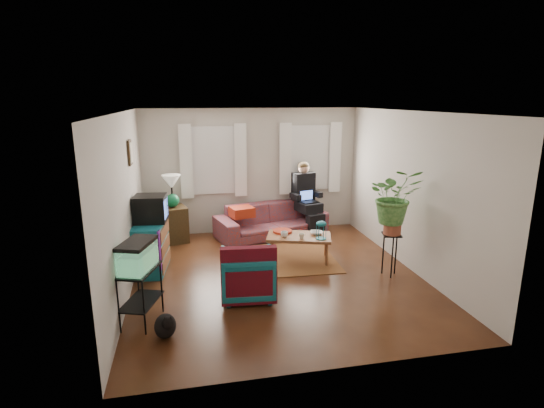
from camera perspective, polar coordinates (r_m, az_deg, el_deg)
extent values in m
cube|color=#4F2B14|center=(6.96, 0.67, -9.61)|extent=(4.50, 5.00, 0.01)
cube|color=white|center=(6.38, 0.74, 12.31)|extent=(4.50, 5.00, 0.01)
cube|color=silver|center=(8.96, -2.72, 4.44)|extent=(4.50, 0.01, 2.60)
cube|color=silver|center=(4.24, 7.99, -6.72)|extent=(4.50, 0.01, 2.60)
cube|color=silver|center=(6.46, -19.17, -0.10)|extent=(0.01, 5.00, 2.60)
cube|color=silver|center=(7.35, 18.10, 1.63)|extent=(0.01, 5.00, 2.60)
cube|color=white|center=(8.81, -7.89, 5.81)|extent=(1.08, 0.04, 1.38)
cube|color=white|center=(9.18, 5.06, 6.21)|extent=(1.08, 0.04, 1.38)
cube|color=white|center=(8.73, -7.85, 5.74)|extent=(1.36, 0.06, 1.50)
cube|color=white|center=(9.10, 5.20, 6.14)|extent=(1.36, 0.06, 1.50)
cube|color=#3D2616|center=(7.18, -18.48, 6.58)|extent=(0.04, 0.32, 0.40)
cube|color=maroon|center=(7.61, 0.79, -7.41)|extent=(2.06, 1.68, 0.01)
imported|color=brown|center=(8.77, -0.10, -1.48)|extent=(2.43, 1.44, 0.89)
cube|color=#3E2A17|center=(8.65, -13.06, -2.69)|extent=(0.60, 0.60, 0.71)
cube|color=#115D6A|center=(7.30, -15.97, -5.57)|extent=(0.56, 0.96, 0.82)
cube|color=black|center=(7.20, -16.03, -0.59)|extent=(0.55, 0.51, 0.44)
cube|color=black|center=(5.73, -17.21, -11.73)|extent=(0.55, 0.73, 0.72)
cube|color=#7FD899|center=(5.52, -17.62, -6.58)|extent=(0.49, 0.66, 0.38)
ellipsoid|color=black|center=(5.43, -14.18, -15.33)|extent=(0.36, 0.45, 0.34)
imported|color=navy|center=(6.15, -3.30, -9.10)|extent=(0.80, 0.75, 0.76)
cube|color=#9E0A0A|center=(5.82, -3.14, -8.79)|extent=(0.78, 0.24, 0.63)
cube|color=brown|center=(7.53, 3.62, -5.89)|extent=(1.23, 0.90, 0.46)
imported|color=white|center=(7.36, 1.67, -4.07)|extent=(0.16, 0.16, 0.10)
imported|color=beige|center=(7.27, 4.00, -4.35)|extent=(0.13, 0.13, 0.09)
imported|color=white|center=(7.54, 5.97, -3.87)|extent=(0.27, 0.27, 0.05)
cylinder|color=#B21414|center=(7.61, 1.43, -3.69)|extent=(0.43, 0.43, 0.04)
cube|color=black|center=(7.12, 15.62, -6.58)|extent=(0.36, 0.36, 0.70)
imported|color=#599947|center=(6.88, 16.07, -0.07)|extent=(0.93, 0.85, 0.89)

